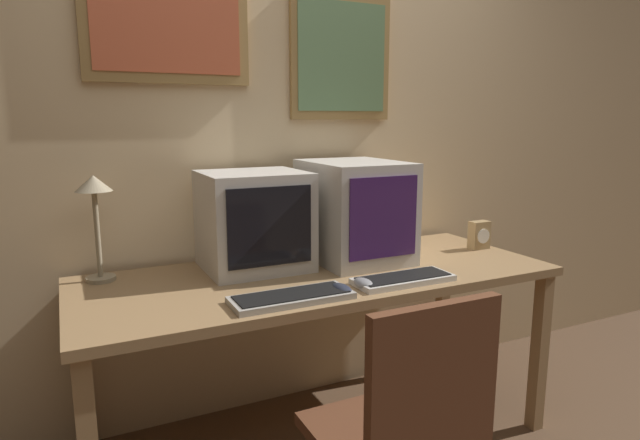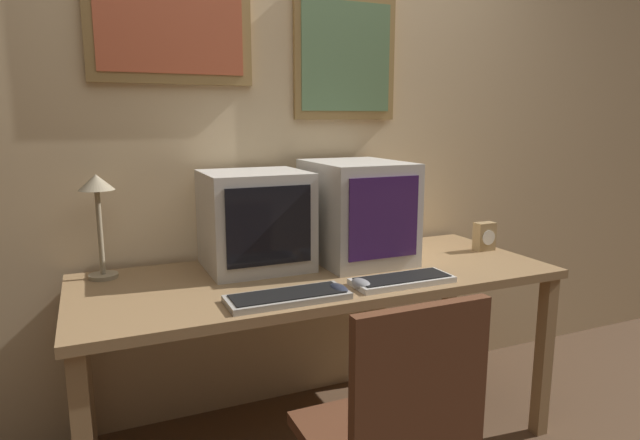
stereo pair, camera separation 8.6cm
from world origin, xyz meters
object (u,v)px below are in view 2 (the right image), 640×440
at_px(monitor_right, 356,211).
at_px(mouse_far_corner, 338,289).
at_px(keyboard_main, 288,297).
at_px(mouse_near_keyboard, 361,284).
at_px(monitor_left, 255,220).
at_px(desk_clock, 485,236).
at_px(keyboard_side, 402,280).
at_px(desk_lamp, 98,200).

distance_m(monitor_right, mouse_far_corner, 0.54).
distance_m(keyboard_main, mouse_far_corner, 0.19).
distance_m(keyboard_main, mouse_near_keyboard, 0.29).
xyz_separation_m(monitor_left, desk_clock, (1.08, -0.16, -0.14)).
distance_m(monitor_left, mouse_far_corner, 0.53).
bearing_deg(mouse_near_keyboard, desk_clock, 19.48).
relative_size(monitor_right, keyboard_side, 1.22).
relative_size(keyboard_side, desk_lamp, 0.96).
bearing_deg(monitor_left, keyboard_main, -93.07).
height_order(monitor_right, keyboard_main, monitor_right).
xyz_separation_m(monitor_right, keyboard_main, (-0.47, -0.40, -0.21)).
relative_size(keyboard_main, desk_clock, 3.18).
bearing_deg(keyboard_main, mouse_near_keyboard, 2.20).
distance_m(keyboard_side, desk_lamp, 1.21).
relative_size(monitor_left, keyboard_main, 0.98).
height_order(keyboard_side, mouse_far_corner, mouse_far_corner).
bearing_deg(mouse_far_corner, desk_lamp, 144.26).
bearing_deg(keyboard_main, monitor_left, 86.93).
distance_m(keyboard_side, mouse_near_keyboard, 0.18).
relative_size(keyboard_side, mouse_near_keyboard, 3.77).
relative_size(keyboard_side, mouse_far_corner, 3.49).
xyz_separation_m(desk_clock, desk_lamp, (-1.68, 0.24, 0.24)).
bearing_deg(desk_clock, monitor_left, 171.86).
height_order(monitor_left, keyboard_side, monitor_left).
bearing_deg(mouse_far_corner, keyboard_main, 177.12).
bearing_deg(monitor_left, desk_clock, -8.14).
height_order(keyboard_main, keyboard_side, same).
bearing_deg(keyboard_side, mouse_far_corner, -176.24).
height_order(keyboard_main, desk_lamp, desk_lamp).
relative_size(monitor_left, desk_lamp, 1.01).
distance_m(keyboard_main, desk_clock, 1.15).
xyz_separation_m(keyboard_main, desk_clock, (1.11, 0.30, 0.05)).
distance_m(monitor_left, mouse_near_keyboard, 0.55).
bearing_deg(keyboard_main, mouse_far_corner, -2.88).
distance_m(mouse_near_keyboard, desk_clock, 0.87).
bearing_deg(mouse_far_corner, mouse_near_keyboard, 11.43).
xyz_separation_m(monitor_right, mouse_far_corner, (-0.28, -0.41, -0.20)).
bearing_deg(monitor_left, mouse_far_corner, -70.34).
bearing_deg(monitor_left, monitor_right, -6.78).
bearing_deg(monitor_right, mouse_near_keyboard, -114.73).
xyz_separation_m(keyboard_side, desk_lamp, (-1.04, 0.53, 0.30)).
relative_size(mouse_far_corner, desk_lamp, 0.28).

